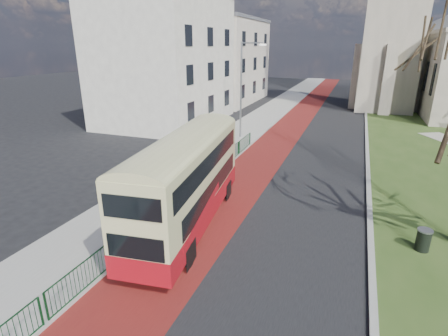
% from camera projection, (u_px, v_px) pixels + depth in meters
% --- Properties ---
extents(ground, '(160.00, 160.00, 0.00)m').
position_uv_depth(ground, '(207.00, 254.00, 13.84)').
color(ground, black).
rests_on(ground, ground).
extents(road_carriageway, '(9.00, 120.00, 0.01)m').
position_uv_depth(road_carriageway, '(311.00, 139.00, 30.99)').
color(road_carriageway, black).
rests_on(road_carriageway, ground).
extents(bus_lane, '(3.40, 120.00, 0.01)m').
position_uv_depth(bus_lane, '(281.00, 136.00, 31.89)').
color(bus_lane, '#591414').
rests_on(bus_lane, ground).
extents(pavement_west, '(4.00, 120.00, 0.12)m').
position_uv_depth(pavement_west, '(242.00, 132.00, 33.14)').
color(pavement_west, gray).
rests_on(pavement_west, ground).
extents(kerb_west, '(0.25, 120.00, 0.13)m').
position_uv_depth(kerb_west, '(262.00, 134.00, 32.47)').
color(kerb_west, '#999993').
rests_on(kerb_west, ground).
extents(kerb_east, '(0.25, 80.00, 0.13)m').
position_uv_depth(kerb_east, '(367.00, 137.00, 31.21)').
color(kerb_east, '#999993').
rests_on(kerb_east, ground).
extents(pedestrian_railing, '(0.07, 24.00, 1.12)m').
position_uv_depth(pedestrian_railing, '(185.00, 193.00, 18.17)').
color(pedestrian_railing, '#0D3B18').
rests_on(pedestrian_railing, ground).
extents(street_block_near, '(10.30, 14.30, 13.00)m').
position_uv_depth(street_block_near, '(165.00, 59.00, 35.75)').
color(street_block_near, beige).
rests_on(street_block_near, ground).
extents(street_block_far, '(10.30, 16.30, 11.50)m').
position_uv_depth(street_block_far, '(221.00, 60.00, 50.12)').
color(street_block_far, '#BCB19F').
rests_on(street_block_far, ground).
extents(streetlamp, '(2.13, 0.18, 8.00)m').
position_uv_depth(streetlamp, '(243.00, 86.00, 29.65)').
color(streetlamp, gray).
rests_on(streetlamp, pavement_west).
extents(bus, '(3.49, 10.08, 4.13)m').
position_uv_depth(bus, '(187.00, 177.00, 15.33)').
color(bus, maroon).
rests_on(bus, ground).
extents(litter_bin, '(0.67, 0.67, 0.92)m').
position_uv_depth(litter_bin, '(423.00, 240.00, 13.92)').
color(litter_bin, black).
rests_on(litter_bin, grass_green).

